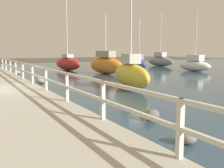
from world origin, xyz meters
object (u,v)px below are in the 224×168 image
at_px(sailboat_gray, 160,61).
at_px(sailboat_red, 68,63).
at_px(sailboat_orange, 106,64).
at_px(sailboat_yellow, 131,74).
at_px(sailboat_blue, 139,63).
at_px(sailboat_white, 195,65).

bearing_deg(sailboat_gray, sailboat_red, -176.13).
distance_m(sailboat_orange, sailboat_gray, 13.29).
relative_size(sailboat_orange, sailboat_gray, 0.74).
bearing_deg(sailboat_gray, sailboat_yellow, -132.94).
distance_m(sailboat_red, sailboat_yellow, 14.49).
xyz_separation_m(sailboat_gray, sailboat_blue, (-5.57, -3.14, -0.10)).
xyz_separation_m(sailboat_orange, sailboat_white, (9.26, -1.73, -0.19)).
xyz_separation_m(sailboat_red, sailboat_yellow, (-1.30, -14.43, 0.05)).
distance_m(sailboat_orange, sailboat_white, 9.42).
bearing_deg(sailboat_blue, sailboat_red, 173.60).
bearing_deg(sailboat_red, sailboat_blue, -27.07).
xyz_separation_m(sailboat_orange, sailboat_blue, (5.98, 3.44, -0.22)).
bearing_deg(sailboat_gray, sailboat_blue, -150.03).
bearing_deg(sailboat_yellow, sailboat_white, 39.66).
bearing_deg(sailboat_gray, sailboat_white, -104.81).
xyz_separation_m(sailboat_red, sailboat_blue, (7.54, -2.38, -0.10)).
xyz_separation_m(sailboat_orange, sailboat_yellow, (-2.87, -8.61, -0.07)).
relative_size(sailboat_red, sailboat_yellow, 1.19).
relative_size(sailboat_red, sailboat_white, 1.38).
height_order(sailboat_gray, sailboat_yellow, sailboat_gray).
xyz_separation_m(sailboat_red, sailboat_white, (10.83, -7.55, -0.07)).
relative_size(sailboat_blue, sailboat_white, 0.93).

